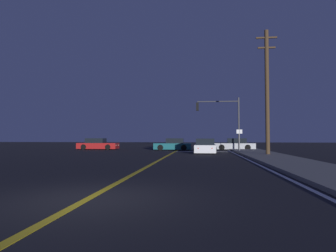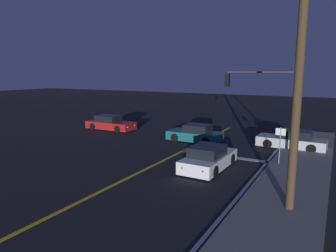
{
  "view_description": "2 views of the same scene",
  "coord_description": "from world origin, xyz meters",
  "px_view_note": "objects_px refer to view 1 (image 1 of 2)",
  "views": [
    {
      "loc": [
        2.65,
        -6.72,
        1.45
      ],
      "look_at": [
        -0.71,
        23.17,
        2.61
      ],
      "focal_mm": 31.56,
      "sensor_mm": 36.0,
      "label": 1
    },
    {
      "loc": [
        9.13,
        4.92,
        5.33
      ],
      "look_at": [
        1.03,
        19.47,
        2.44
      ],
      "focal_mm": 32.83,
      "sensor_mm": 36.0,
      "label": 2
    }
  ],
  "objects_px": {
    "car_side_waiting_white": "(205,147)",
    "utility_pole_right": "(267,91)",
    "car_mid_block_red": "(98,145)",
    "street_sign_corner": "(239,136)",
    "car_following_oncoming_silver": "(235,145)",
    "car_parked_curb_teal": "(173,145)",
    "traffic_signal_near_right": "(223,115)"
  },
  "relations": [
    {
      "from": "car_following_oncoming_silver",
      "to": "utility_pole_right",
      "type": "height_order",
      "value": "utility_pole_right"
    },
    {
      "from": "utility_pole_right",
      "to": "car_side_waiting_white",
      "type": "bearing_deg",
      "value": 143.06
    },
    {
      "from": "car_parked_curb_teal",
      "to": "car_mid_block_red",
      "type": "distance_m",
      "value": 9.17
    },
    {
      "from": "car_parked_curb_teal",
      "to": "traffic_signal_near_right",
      "type": "distance_m",
      "value": 6.48
    },
    {
      "from": "car_mid_block_red",
      "to": "street_sign_corner",
      "type": "bearing_deg",
      "value": 73.77
    },
    {
      "from": "car_mid_block_red",
      "to": "utility_pole_right",
      "type": "height_order",
      "value": "utility_pole_right"
    },
    {
      "from": "car_following_oncoming_silver",
      "to": "car_mid_block_red",
      "type": "xyz_separation_m",
      "value": [
        -16.12,
        -0.48,
        0.0
      ]
    },
    {
      "from": "car_parked_curb_teal",
      "to": "traffic_signal_near_right",
      "type": "bearing_deg",
      "value": -98.78
    },
    {
      "from": "car_following_oncoming_silver",
      "to": "traffic_signal_near_right",
      "type": "height_order",
      "value": "traffic_signal_near_right"
    },
    {
      "from": "car_parked_curb_teal",
      "to": "car_side_waiting_white",
      "type": "height_order",
      "value": "same"
    },
    {
      "from": "car_parked_curb_teal",
      "to": "utility_pole_right",
      "type": "height_order",
      "value": "utility_pole_right"
    },
    {
      "from": "car_following_oncoming_silver",
      "to": "utility_pole_right",
      "type": "bearing_deg",
      "value": -170.56
    },
    {
      "from": "car_mid_block_red",
      "to": "traffic_signal_near_right",
      "type": "bearing_deg",
      "value": 82.91
    },
    {
      "from": "car_side_waiting_white",
      "to": "traffic_signal_near_right",
      "type": "xyz_separation_m",
      "value": [
        2.0,
        5.2,
        3.32
      ]
    },
    {
      "from": "car_mid_block_red",
      "to": "street_sign_corner",
      "type": "distance_m",
      "value": 16.65
    },
    {
      "from": "car_following_oncoming_silver",
      "to": "traffic_signal_near_right",
      "type": "bearing_deg",
      "value": 146.48
    },
    {
      "from": "utility_pole_right",
      "to": "street_sign_corner",
      "type": "height_order",
      "value": "utility_pole_right"
    },
    {
      "from": "car_parked_curb_teal",
      "to": "street_sign_corner",
      "type": "relative_size",
      "value": 1.87
    },
    {
      "from": "car_mid_block_red",
      "to": "car_side_waiting_white",
      "type": "height_order",
      "value": "same"
    },
    {
      "from": "car_parked_curb_teal",
      "to": "street_sign_corner",
      "type": "bearing_deg",
      "value": -117.95
    },
    {
      "from": "street_sign_corner",
      "to": "car_following_oncoming_silver",
      "type": "bearing_deg",
      "value": 89.12
    },
    {
      "from": "car_parked_curb_teal",
      "to": "car_following_oncoming_silver",
      "type": "distance_m",
      "value": 7.07
    },
    {
      "from": "car_side_waiting_white",
      "to": "car_mid_block_red",
      "type": "bearing_deg",
      "value": 153.02
    },
    {
      "from": "car_following_oncoming_silver",
      "to": "car_mid_block_red",
      "type": "bearing_deg",
      "value": 94.17
    },
    {
      "from": "car_mid_block_red",
      "to": "utility_pole_right",
      "type": "bearing_deg",
      "value": 58.25
    },
    {
      "from": "car_side_waiting_white",
      "to": "utility_pole_right",
      "type": "distance_m",
      "value": 7.52
    },
    {
      "from": "utility_pole_right",
      "to": "car_mid_block_red",
      "type": "bearing_deg",
      "value": 149.34
    },
    {
      "from": "car_following_oncoming_silver",
      "to": "utility_pole_right",
      "type": "relative_size",
      "value": 0.47
    },
    {
      "from": "car_parked_curb_teal",
      "to": "car_mid_block_red",
      "type": "height_order",
      "value": "same"
    },
    {
      "from": "car_side_waiting_white",
      "to": "utility_pole_right",
      "type": "relative_size",
      "value": 0.45
    },
    {
      "from": "car_parked_curb_teal",
      "to": "car_mid_block_red",
      "type": "bearing_deg",
      "value": 85.39
    },
    {
      "from": "utility_pole_right",
      "to": "street_sign_corner",
      "type": "relative_size",
      "value": 4.37
    }
  ]
}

